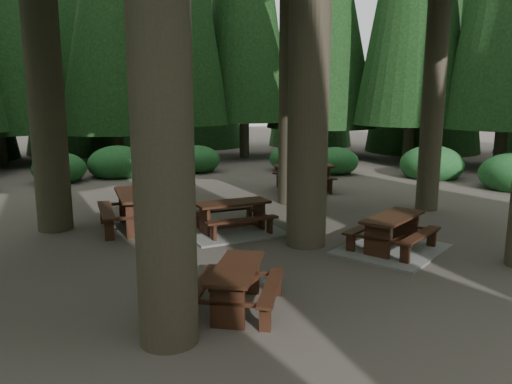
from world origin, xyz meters
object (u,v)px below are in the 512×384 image
object	(u,v)px
picnic_table_a	(392,239)
picnic_table_d	(303,174)
picnic_table_c	(233,222)
picnic_table_e	(237,281)
picnic_table_b	(135,205)

from	to	relation	value
picnic_table_a	picnic_table_d	xyz separation A→B (m)	(1.33, 6.70, 0.32)
picnic_table_c	picnic_table_e	xyz separation A→B (m)	(-1.32, -4.08, 0.20)
picnic_table_e	picnic_table_b	bearing A→B (deg)	38.66
picnic_table_a	picnic_table_b	xyz separation A→B (m)	(-4.65, 3.68, 0.33)
picnic_table_a	picnic_table_e	world-z (taller)	picnic_table_a
picnic_table_a	picnic_table_c	bearing A→B (deg)	106.38
picnic_table_d	picnic_table_e	size ratio (longest dim) A/B	1.19
picnic_table_b	picnic_table_d	world-z (taller)	picnic_table_b
picnic_table_c	picnic_table_e	bearing A→B (deg)	-111.75
picnic_table_c	picnic_table_e	world-z (taller)	picnic_table_c
picnic_table_d	picnic_table_e	bearing A→B (deg)	-105.04
picnic_table_a	picnic_table_d	distance (m)	6.84
picnic_table_b	picnic_table_c	bearing A→B (deg)	-118.53
picnic_table_b	picnic_table_e	size ratio (longest dim) A/B	1.03
picnic_table_d	picnic_table_e	xyz separation A→B (m)	(-5.24, -8.26, -0.12)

